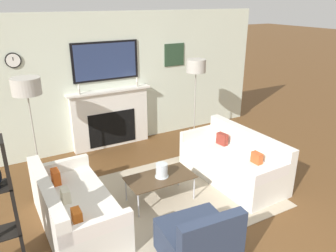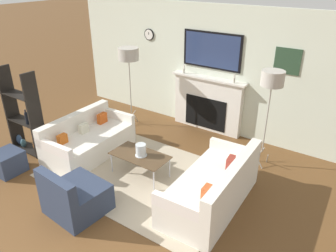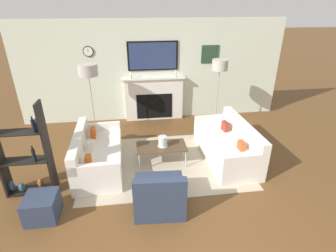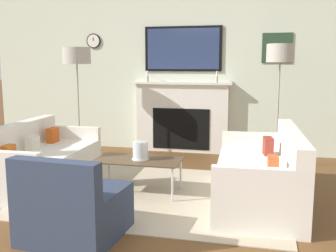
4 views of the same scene
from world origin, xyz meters
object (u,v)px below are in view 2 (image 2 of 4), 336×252
Objects in this scene: couch_left at (88,141)px; shelf_unit at (24,117)px; floor_lamp_right at (272,80)px; armchair at (75,197)px; couch_right at (213,189)px; floor_lamp_left at (128,55)px; ottoman at (8,162)px; hurricane_candle at (141,151)px; coffee_table at (140,156)px.

shelf_unit is at bearing -151.75° from couch_left.
floor_lamp_right reaches higher than shelf_unit.
floor_lamp_right is (1.81, 2.86, 1.38)m from armchair.
couch_right reaches higher than couch_left.
floor_lamp_left reaches higher than couch_right.
couch_left is at bearing 28.25° from shelf_unit.
ottoman is (-1.83, 0.05, -0.06)m from armchair.
couch_right is at bearing 0.22° from hurricane_candle.
shelf_unit is (-3.81, -0.59, 0.44)m from couch_right.
hurricane_candle is (0.21, 1.31, 0.24)m from armchair.
floor_lamp_left is (-1.33, 2.86, 1.37)m from armchair.
coffee_table is at bearing -45.72° from floor_lamp_left.
floor_lamp_left is at bearing 97.71° from couch_left.
hurricane_candle is 2.49m from shelf_unit.
coffee_table is (1.30, -0.00, 0.10)m from couch_left.
ottoman is at bearing -61.34° from shelf_unit.
coffee_table is at bearing 82.09° from armchair.
shelf_unit is at bearing -112.30° from floor_lamp_left.
hurricane_candle is 2.51m from floor_lamp_right.
shelf_unit is 3.52× the size of ottoman.
couch_right reaches higher than armchair.
armchair is at bearing -97.91° from coffee_table.
floor_lamp_left is at bearing 114.94° from armchair.
couch_left is at bearing 130.51° from armchair.
ottoman is at bearing -119.39° from couch_left.
coffee_table is 2.12× the size of ottoman.
couch_left is at bearing 60.61° from ottoman.
floor_lamp_right is 4.83m from ottoman.
couch_left is 1.73m from armchair.
couch_right is 3.67m from ottoman.
armchair is at bearing -18.29° from shelf_unit.
couch_right reaches higher than hurricane_candle.
couch_left is 2.73m from couch_right.
hurricane_candle is at bearing -179.78° from couch_right.
couch_right is 1.91× the size of coffee_table.
couch_left is 3.59m from floor_lamp_right.
armchair is at bearing -49.49° from couch_left.
floor_lamp_left is at bearing 134.28° from coffee_table.
shelf_unit is at bearing -166.49° from hurricane_candle.
shelf_unit reaches higher than coffee_table.
couch_left reaches higher than armchair.
hurricane_candle reaches higher than ottoman.
couch_right is at bearing 8.74° from shelf_unit.
couch_left is at bearing 179.94° from coffee_table.
couch_right is 9.02× the size of hurricane_candle.
couch_right is at bearing 20.23° from ottoman.
floor_lamp_right reaches higher than floor_lamp_left.
shelf_unit is (-0.87, -2.13, -0.90)m from floor_lamp_left.
armchair is at bearing -99.08° from hurricane_candle.
couch_left is 1.31m from coffee_table.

